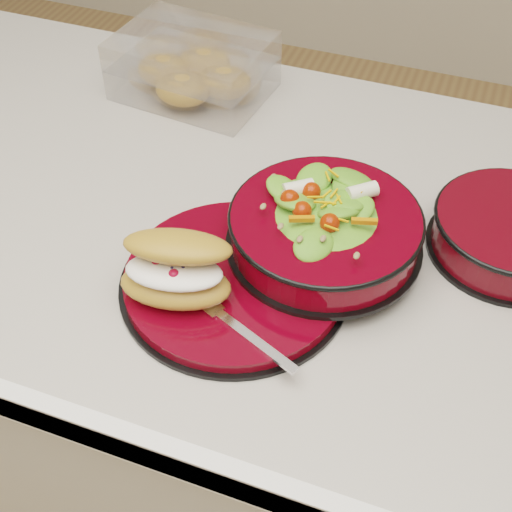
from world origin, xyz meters
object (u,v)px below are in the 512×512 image
(extra_bowl, at_px, (512,232))
(island_counter, at_px, (204,381))
(dinner_plate, at_px, (235,281))
(pastry_box, at_px, (193,68))
(fork, at_px, (240,329))
(croissant, at_px, (177,269))
(salad_bowl, at_px, (325,223))

(extra_bowl, bearing_deg, island_counter, -174.04)
(dinner_plate, relative_size, pastry_box, 1.12)
(dinner_plate, xyz_separation_m, fork, (0.04, -0.08, 0.01))
(fork, bearing_deg, croissant, 94.67)
(island_counter, bearing_deg, dinner_plate, -47.61)
(dinner_plate, xyz_separation_m, salad_bowl, (0.08, 0.09, 0.05))
(pastry_box, bearing_deg, fork, -54.32)
(dinner_plate, relative_size, salad_bowl, 1.14)
(croissant, relative_size, pastry_box, 0.57)
(island_counter, distance_m, pastry_box, 0.55)
(pastry_box, height_order, extra_bowl, pastry_box)
(dinner_plate, relative_size, fork, 1.91)
(croissant, height_order, pastry_box, croissant)
(salad_bowl, bearing_deg, extra_bowl, 23.75)
(salad_bowl, relative_size, croissant, 1.73)
(croissant, relative_size, fork, 0.96)
(salad_bowl, bearing_deg, island_counter, 166.42)
(dinner_plate, xyz_separation_m, extra_bowl, (0.30, 0.18, 0.02))
(island_counter, bearing_deg, extra_bowl, 5.96)
(salad_bowl, bearing_deg, dinner_plate, -134.38)
(island_counter, bearing_deg, fork, -52.79)
(island_counter, xyz_separation_m, croissant, (0.07, -0.18, 0.50))
(croissant, xyz_separation_m, pastry_box, (-0.17, 0.42, -0.01))
(dinner_plate, bearing_deg, extra_bowl, 31.12)
(fork, relative_size, pastry_box, 0.59)
(salad_bowl, height_order, pastry_box, salad_bowl)
(dinner_plate, height_order, fork, fork)
(island_counter, xyz_separation_m, pastry_box, (-0.09, 0.24, 0.49))
(croissant, bearing_deg, pastry_box, 99.59)
(dinner_plate, bearing_deg, pastry_box, 120.21)
(croissant, bearing_deg, island_counter, 99.74)
(island_counter, bearing_deg, croissant, -68.20)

